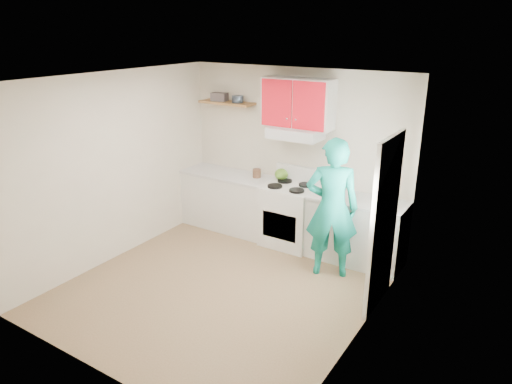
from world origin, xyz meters
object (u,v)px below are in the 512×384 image
Objects in this scene: stove at (290,215)px; kettle at (281,174)px; tin at (238,99)px; crock at (257,174)px; person at (332,208)px.

stove is 4.41× the size of kettle.
stove is 5.18× the size of tin.
kettle reaches higher than crock.
tin reaches higher than person.
tin is 1.18m from crock.
crock reaches higher than stove.
kettle is at bearing 2.54° from tin.
tin is at bearing -174.66° from kettle.
person is at bearing -29.02° from kettle.
tin reaches higher than crock.
person is (1.93, -0.68, -1.16)m from tin.
person is (1.16, -0.72, -0.07)m from kettle.
tin is at bearing -42.91° from person.
stove is 5.94× the size of crock.
tin reaches higher than kettle.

